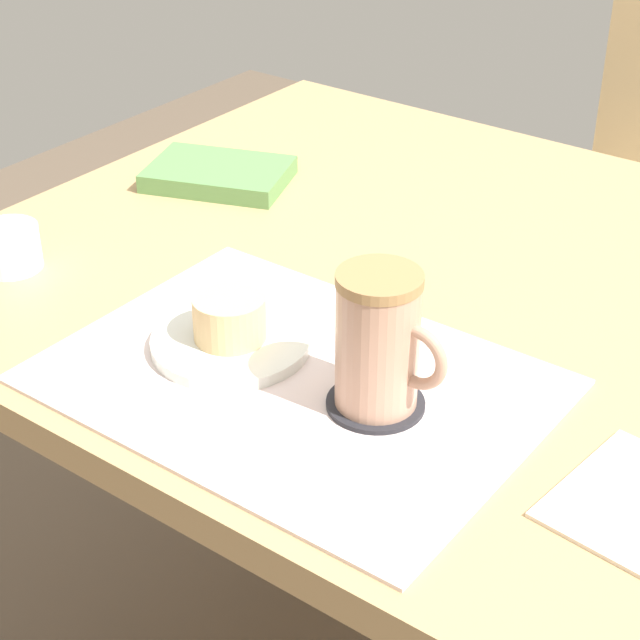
% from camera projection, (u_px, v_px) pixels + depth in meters
% --- Properties ---
extents(dining_table, '(1.18, 0.90, 0.76)m').
position_uv_depth(dining_table, '(479.00, 354.00, 1.20)').
color(dining_table, tan).
rests_on(dining_table, ground_plane).
extents(placemat, '(0.46, 0.34, 0.00)m').
position_uv_depth(placemat, '(295.00, 381.00, 1.02)').
color(placemat, silver).
rests_on(placemat, dining_table).
extents(pastry_plate, '(0.16, 0.16, 0.01)m').
position_uv_depth(pastry_plate, '(231.00, 342.00, 1.06)').
color(pastry_plate, silver).
rests_on(pastry_plate, placemat).
extents(pastry, '(0.07, 0.07, 0.05)m').
position_uv_depth(pastry, '(230.00, 318.00, 1.04)').
color(pastry, '#E5BC7F').
rests_on(pastry, pastry_plate).
extents(coffee_coaster, '(0.09, 0.09, 0.00)m').
position_uv_depth(coffee_coaster, '(376.00, 403.00, 0.98)').
color(coffee_coaster, '#232328').
rests_on(coffee_coaster, placemat).
extents(coffee_mug, '(0.11, 0.08, 0.13)m').
position_uv_depth(coffee_mug, '(380.00, 341.00, 0.94)').
color(coffee_mug, tan).
rests_on(coffee_mug, coffee_coaster).
extents(sugar_bowl, '(0.07, 0.07, 0.05)m').
position_uv_depth(sugar_bowl, '(9.00, 248.00, 1.20)').
color(sugar_bowl, white).
rests_on(sugar_bowl, dining_table).
extents(small_book, '(0.21, 0.18, 0.02)m').
position_uv_depth(small_book, '(219.00, 174.00, 1.41)').
color(small_book, '#598C4C').
rests_on(small_book, dining_table).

